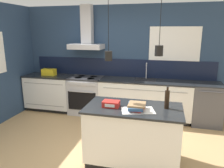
% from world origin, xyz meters
% --- Properties ---
extents(ground_plane, '(16.00, 16.00, 0.00)m').
position_xyz_m(ground_plane, '(0.00, 0.00, 0.00)').
color(ground_plane, tan).
rests_on(ground_plane, ground).
extents(wall_back, '(5.60, 2.31, 2.60)m').
position_xyz_m(wall_back, '(-0.04, 2.00, 1.35)').
color(wall_back, navy).
rests_on(wall_back, ground_plane).
extents(counter_run_left, '(1.20, 0.64, 0.91)m').
position_xyz_m(counter_run_left, '(-1.77, 1.69, 0.46)').
color(counter_run_left, black).
rests_on(counter_run_left, ground_plane).
extents(counter_run_sink, '(2.09, 0.64, 1.29)m').
position_xyz_m(counter_run_sink, '(0.65, 1.69, 0.46)').
color(counter_run_sink, black).
rests_on(counter_run_sink, ground_plane).
extents(oven_range, '(0.79, 0.66, 0.91)m').
position_xyz_m(oven_range, '(-0.78, 1.69, 0.46)').
color(oven_range, '#B5B5BA').
rests_on(oven_range, ground_plane).
extents(dishwasher, '(0.61, 0.65, 0.91)m').
position_xyz_m(dishwasher, '(1.99, 1.69, 0.46)').
color(dishwasher, '#4C4C51').
rests_on(dishwasher, ground_plane).
extents(kitchen_island, '(1.43, 0.79, 0.91)m').
position_xyz_m(kitchen_island, '(0.66, -0.13, 0.46)').
color(kitchen_island, black).
rests_on(kitchen_island, ground_plane).
extents(bottle_on_island, '(0.07, 0.07, 0.34)m').
position_xyz_m(bottle_on_island, '(1.14, -0.07, 1.05)').
color(bottle_on_island, black).
rests_on(bottle_on_island, kitchen_island).
extents(book_stack, '(0.27, 0.35, 0.10)m').
position_xyz_m(book_stack, '(0.71, -0.24, 0.96)').
color(book_stack, '#B2332D').
rests_on(book_stack, kitchen_island).
extents(red_supply_box, '(0.25, 0.17, 0.09)m').
position_xyz_m(red_supply_box, '(0.33, -0.20, 0.95)').
color(red_supply_box, red).
rests_on(red_supply_box, kitchen_island).
extents(paper_pile, '(0.52, 0.41, 0.01)m').
position_xyz_m(paper_pile, '(0.74, -0.26, 0.91)').
color(paper_pile, silver).
rests_on(paper_pile, kitchen_island).
extents(yellow_toolbox, '(0.34, 0.18, 0.19)m').
position_xyz_m(yellow_toolbox, '(-1.77, 1.69, 0.99)').
color(yellow_toolbox, gold).
rests_on(yellow_toolbox, counter_run_left).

